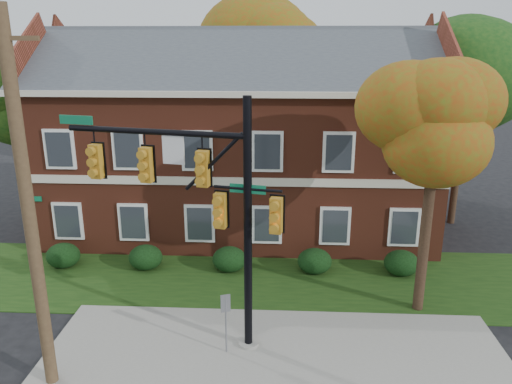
{
  "coord_description": "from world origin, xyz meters",
  "views": [
    {
      "loc": [
        0.09,
        -12.04,
        9.18
      ],
      "look_at": [
        -0.7,
        3.0,
        4.57
      ],
      "focal_mm": 35.0,
      "sensor_mm": 36.0,
      "label": 1
    }
  ],
  "objects_px": {
    "hedge_far_right": "(401,263)",
    "tree_far_rear": "(271,46)",
    "apartment_building": "(239,130)",
    "hedge_right": "(315,261)",
    "tree_right_rear": "(478,63)",
    "hedge_far_left": "(63,256)",
    "tree_left_rear": "(28,96)",
    "hedge_left": "(146,257)",
    "utility_pole": "(29,212)",
    "traffic_signal": "(202,197)",
    "tree_near_right": "(446,123)",
    "sign_post": "(226,314)",
    "hedge_center": "(229,259)"
  },
  "relations": [
    {
      "from": "hedge_far_right",
      "to": "tree_far_rear",
      "type": "height_order",
      "value": "tree_far_rear"
    },
    {
      "from": "apartment_building",
      "to": "hedge_right",
      "type": "xyz_separation_m",
      "value": [
        3.5,
        -5.25,
        -4.46
      ]
    },
    {
      "from": "hedge_far_right",
      "to": "tree_right_rear",
      "type": "xyz_separation_m",
      "value": [
        4.31,
        6.11,
        7.6
      ]
    },
    {
      "from": "hedge_far_left",
      "to": "tree_right_rear",
      "type": "height_order",
      "value": "tree_right_rear"
    },
    {
      "from": "hedge_far_left",
      "to": "tree_left_rear",
      "type": "bearing_deg",
      "value": 123.42
    },
    {
      "from": "hedge_far_right",
      "to": "hedge_left",
      "type": "bearing_deg",
      "value": 180.0
    },
    {
      "from": "hedge_right",
      "to": "hedge_far_right",
      "type": "bearing_deg",
      "value": 0.0
    },
    {
      "from": "utility_pole",
      "to": "hedge_far_left",
      "type": "bearing_deg",
      "value": 106.01
    },
    {
      "from": "hedge_far_right",
      "to": "traffic_signal",
      "type": "distance_m",
      "value": 9.78
    },
    {
      "from": "hedge_far_left",
      "to": "hedge_left",
      "type": "bearing_deg",
      "value": 0.0
    },
    {
      "from": "tree_right_rear",
      "to": "tree_near_right",
      "type": "bearing_deg",
      "value": -114.58
    },
    {
      "from": "apartment_building",
      "to": "tree_right_rear",
      "type": "xyz_separation_m",
      "value": [
        11.31,
        0.86,
        3.13
      ]
    },
    {
      "from": "hedge_left",
      "to": "tree_near_right",
      "type": "distance_m",
      "value": 12.68
    },
    {
      "from": "hedge_far_right",
      "to": "tree_near_right",
      "type": "height_order",
      "value": "tree_near_right"
    },
    {
      "from": "apartment_building",
      "to": "tree_left_rear",
      "type": "bearing_deg",
      "value": -173.46
    },
    {
      "from": "traffic_signal",
      "to": "tree_left_rear",
      "type": "bearing_deg",
      "value": 148.09
    },
    {
      "from": "hedge_far_right",
      "to": "tree_far_rear",
      "type": "xyz_separation_m",
      "value": [
        -5.66,
        13.09,
        8.32
      ]
    },
    {
      "from": "apartment_building",
      "to": "tree_right_rear",
      "type": "bearing_deg",
      "value": 4.33
    },
    {
      "from": "tree_right_rear",
      "to": "sign_post",
      "type": "bearing_deg",
      "value": -132.48
    },
    {
      "from": "hedge_far_right",
      "to": "tree_left_rear",
      "type": "xyz_separation_m",
      "value": [
        -16.73,
        4.14,
        6.16
      ]
    },
    {
      "from": "hedge_far_right",
      "to": "utility_pole",
      "type": "bearing_deg",
      "value": -146.98
    },
    {
      "from": "tree_left_rear",
      "to": "utility_pole",
      "type": "bearing_deg",
      "value": -64.23
    },
    {
      "from": "tree_near_right",
      "to": "sign_post",
      "type": "height_order",
      "value": "tree_near_right"
    },
    {
      "from": "hedge_center",
      "to": "hedge_right",
      "type": "relative_size",
      "value": 1.0
    },
    {
      "from": "tree_far_rear",
      "to": "utility_pole",
      "type": "relative_size",
      "value": 1.15
    },
    {
      "from": "hedge_left",
      "to": "tree_right_rear",
      "type": "height_order",
      "value": "tree_right_rear"
    },
    {
      "from": "tree_right_rear",
      "to": "tree_far_rear",
      "type": "distance_m",
      "value": 12.2
    },
    {
      "from": "tree_left_rear",
      "to": "tree_right_rear",
      "type": "height_order",
      "value": "tree_right_rear"
    },
    {
      "from": "traffic_signal",
      "to": "utility_pole",
      "type": "height_order",
      "value": "utility_pole"
    },
    {
      "from": "utility_pole",
      "to": "sign_post",
      "type": "height_order",
      "value": "utility_pole"
    },
    {
      "from": "hedge_far_right",
      "to": "tree_near_right",
      "type": "bearing_deg",
      "value": -85.48
    },
    {
      "from": "traffic_signal",
      "to": "tree_far_rear",
      "type": "bearing_deg",
      "value": 97.08
    },
    {
      "from": "hedge_center",
      "to": "hedge_far_right",
      "type": "xyz_separation_m",
      "value": [
        7.0,
        0.0,
        0.0
      ]
    },
    {
      "from": "tree_near_right",
      "to": "utility_pole",
      "type": "xyz_separation_m",
      "value": [
        -11.44,
        -4.45,
        -1.6
      ]
    },
    {
      "from": "hedge_center",
      "to": "tree_left_rear",
      "type": "xyz_separation_m",
      "value": [
        -9.73,
        4.14,
        6.16
      ]
    },
    {
      "from": "tree_left_rear",
      "to": "sign_post",
      "type": "bearing_deg",
      "value": -43.88
    },
    {
      "from": "tree_near_right",
      "to": "tree_right_rear",
      "type": "relative_size",
      "value": 0.81
    },
    {
      "from": "hedge_far_right",
      "to": "tree_near_right",
      "type": "relative_size",
      "value": 0.16
    },
    {
      "from": "apartment_building",
      "to": "tree_far_rear",
      "type": "distance_m",
      "value": 8.84
    },
    {
      "from": "tree_right_rear",
      "to": "utility_pole",
      "type": "distance_m",
      "value": 20.74
    },
    {
      "from": "tree_left_rear",
      "to": "hedge_far_left",
      "type": "bearing_deg",
      "value": -56.58
    },
    {
      "from": "traffic_signal",
      "to": "utility_pole",
      "type": "xyz_separation_m",
      "value": [
        -4.0,
        -2.27,
        0.25
      ]
    },
    {
      "from": "apartment_building",
      "to": "traffic_signal",
      "type": "xyz_separation_m",
      "value": [
        -0.22,
        -10.27,
        -0.17
      ]
    },
    {
      "from": "hedge_center",
      "to": "hedge_right",
      "type": "xyz_separation_m",
      "value": [
        3.5,
        0.0,
        0.0
      ]
    },
    {
      "from": "utility_pole",
      "to": "tree_left_rear",
      "type": "bearing_deg",
      "value": 110.86
    },
    {
      "from": "apartment_building",
      "to": "hedge_right",
      "type": "bearing_deg",
      "value": -56.33
    },
    {
      "from": "hedge_left",
      "to": "tree_left_rear",
      "type": "height_order",
      "value": "tree_left_rear"
    },
    {
      "from": "tree_right_rear",
      "to": "tree_far_rear",
      "type": "height_order",
      "value": "tree_far_rear"
    },
    {
      "from": "apartment_building",
      "to": "hedge_center",
      "type": "relative_size",
      "value": 13.43
    },
    {
      "from": "hedge_center",
      "to": "traffic_signal",
      "type": "relative_size",
      "value": 0.18
    }
  ]
}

